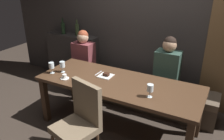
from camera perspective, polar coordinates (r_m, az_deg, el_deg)
name	(u,v)px	position (r m, az deg, el deg)	size (l,w,h in m)	color
ground	(118,127)	(3.45, 1.45, -14.04)	(9.00, 9.00, 0.00)	#382D26
back_wall_tiled	(153,11)	(3.91, 10.08, 14.31)	(6.00, 0.12, 3.00)	#383330
back_counter	(74,57)	(4.74, -9.56, 3.12)	(1.10, 0.28, 0.95)	#2F2B29
dining_table	(118,88)	(3.10, 1.57, -4.43)	(2.20, 0.84, 0.74)	#412B1C
banquette_bench	(137,93)	(3.86, 6.23, -5.67)	(2.50, 0.44, 0.45)	#40352A
chair_near_side	(80,119)	(2.67, -7.96, -12.01)	(0.54, 0.54, 0.98)	#4C3321
diner_redhead	(83,52)	(4.07, -7.12, 4.55)	(0.36, 0.24, 0.73)	brown
diner_bearded	(168,65)	(3.47, 13.69, 1.32)	(0.36, 0.24, 0.81)	#2D473D
wine_bottle_dark_red	(63,28)	(4.67, -12.09, 10.25)	(0.08, 0.08, 0.33)	black
wine_bottle_pale_label	(77,29)	(4.49, -8.68, 9.97)	(0.08, 0.08, 0.33)	#384728
wine_glass_end_left	(51,66)	(3.38, -14.86, 1.07)	(0.08, 0.08, 0.16)	silver
wine_glass_near_right	(62,65)	(3.38, -12.27, 1.25)	(0.08, 0.08, 0.16)	silver
wine_glass_near_left	(150,88)	(2.68, 9.50, -4.51)	(0.08, 0.08, 0.16)	silver
espresso_cup	(65,77)	(3.20, -11.73, -1.69)	(0.12, 0.12, 0.06)	white
dessert_plate	(106,75)	(3.21, -1.56, -1.33)	(0.19, 0.19, 0.05)	white
fork_on_table	(98,73)	(3.31, -3.42, -0.79)	(0.02, 0.17, 0.01)	silver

